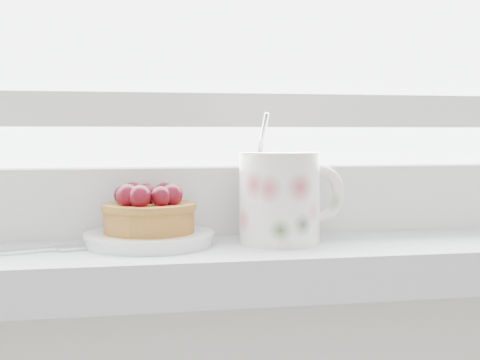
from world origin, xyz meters
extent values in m
cube|color=silver|center=(0.00, 1.90, 0.92)|extent=(1.60, 0.20, 0.04)
cube|color=silver|center=(0.00, 1.97, 0.97)|extent=(1.30, 0.05, 0.07)
cube|color=silver|center=(0.00, 1.97, 1.07)|extent=(1.30, 0.04, 0.04)
cylinder|color=white|center=(-0.04, 1.90, 0.95)|extent=(0.12, 0.12, 0.01)
cylinder|color=brown|center=(-0.04, 1.90, 0.97)|extent=(0.09, 0.09, 0.03)
cylinder|color=brown|center=(-0.04, 1.90, 0.98)|extent=(0.09, 0.09, 0.01)
sphere|color=#430711|center=(-0.04, 1.90, 0.99)|extent=(0.02, 0.02, 0.02)
sphere|color=#430711|center=(-0.02, 1.90, 0.99)|extent=(0.02, 0.02, 0.02)
sphere|color=#430711|center=(-0.03, 1.92, 0.99)|extent=(0.02, 0.02, 0.02)
sphere|color=#430711|center=(-0.05, 1.92, 0.99)|extent=(0.02, 0.02, 0.02)
sphere|color=#430711|center=(-0.06, 1.92, 0.99)|extent=(0.02, 0.02, 0.02)
sphere|color=#430711|center=(-0.07, 1.90, 0.99)|extent=(0.02, 0.02, 0.02)
sphere|color=#430711|center=(-0.06, 1.88, 0.99)|extent=(0.02, 0.02, 0.02)
sphere|color=#430711|center=(-0.05, 1.87, 0.99)|extent=(0.02, 0.02, 0.02)
sphere|color=#430711|center=(-0.03, 1.88, 0.99)|extent=(0.02, 0.02, 0.02)
sphere|color=#430711|center=(-0.02, 1.89, 0.99)|extent=(0.02, 0.02, 0.02)
cylinder|color=white|center=(0.08, 1.89, 0.98)|extent=(0.09, 0.09, 0.09)
cylinder|color=black|center=(0.08, 1.89, 1.02)|extent=(0.07, 0.07, 0.01)
torus|color=white|center=(0.12, 1.90, 0.99)|extent=(0.06, 0.02, 0.06)
cylinder|color=silver|center=(0.07, 1.90, 1.04)|extent=(0.01, 0.02, 0.05)
cube|color=silver|center=(-0.14, 1.88, 0.94)|extent=(0.02, 0.01, 0.00)
cube|color=silver|center=(-0.11, 1.89, 0.94)|extent=(0.04, 0.03, 0.00)
cube|color=silver|center=(-0.08, 1.89, 0.94)|extent=(0.03, 0.01, 0.00)
cube|color=silver|center=(-0.09, 1.89, 0.94)|extent=(0.03, 0.01, 0.00)
cube|color=silver|center=(-0.09, 1.90, 0.94)|extent=(0.03, 0.01, 0.00)
cube|color=silver|center=(-0.09, 1.91, 0.94)|extent=(0.03, 0.01, 0.00)
camera|label=1|loc=(-0.08, 1.26, 1.05)|focal=50.00mm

